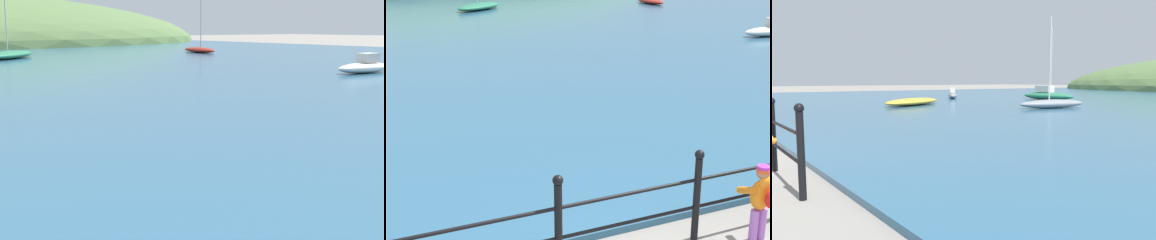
% 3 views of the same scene
% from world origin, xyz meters
% --- Properties ---
extents(boat_mid_harbor, '(1.56, 4.08, 4.75)m').
position_xyz_m(boat_mid_harbor, '(19.86, 32.28, 0.32)').
color(boat_mid_harbor, maroon).
rests_on(boat_mid_harbor, water).
extents(boat_blue_hull, '(3.04, 1.03, 0.78)m').
position_xyz_m(boat_blue_hull, '(15.28, 14.82, 0.35)').
color(boat_blue_hull, silver).
rests_on(boat_blue_hull, water).
extents(boat_twin_mast, '(4.55, 4.68, 5.95)m').
position_xyz_m(boat_twin_mast, '(6.60, 32.80, 0.35)').
color(boat_twin_mast, '#287551').
rests_on(boat_twin_mast, water).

